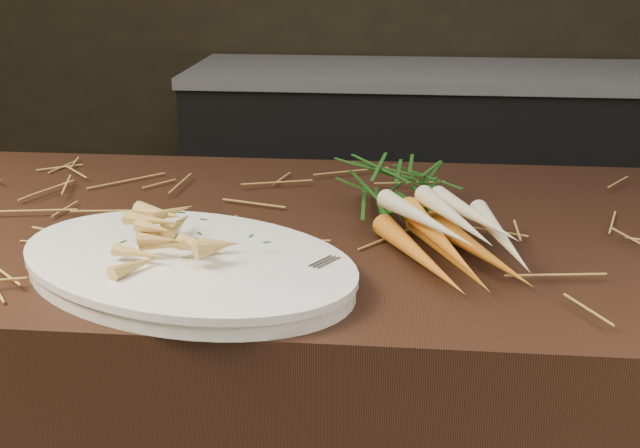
{
  "coord_description": "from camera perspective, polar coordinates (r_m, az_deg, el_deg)",
  "views": [
    {
      "loc": [
        0.15,
        -0.75,
        1.28
      ],
      "look_at": [
        0.06,
        0.13,
        0.96
      ],
      "focal_mm": 45.0,
      "sensor_mm": 36.0,
      "label": 1
    }
  ],
  "objects": [
    {
      "name": "back_counter",
      "position": [
        3.06,
        8.27,
        3.1
      ],
      "size": [
        1.82,
        0.62,
        0.84
      ],
      "color": "black",
      "rests_on": "ground"
    },
    {
      "name": "roasted_veg_heap",
      "position": [
        0.95,
        -9.63,
        -1.14
      ],
      "size": [
        0.25,
        0.23,
        0.05
      ],
      "primitive_type": null,
      "rotation": [
        0.0,
        0.0,
        -0.43
      ],
      "color": "#B48E3C",
      "rests_on": "serving_platter"
    },
    {
      "name": "root_veg_bunch",
      "position": [
        1.09,
        6.8,
        1.42
      ],
      "size": [
        0.27,
        0.44,
        0.08
      ],
      "rotation": [
        0.0,
        0.0,
        0.35
      ],
      "color": "#C56415",
      "rests_on": "main_counter"
    },
    {
      "name": "straw_bedding",
      "position": [
        1.12,
        -2.23,
        0.47
      ],
      "size": [
        1.4,
        0.6,
        0.02
      ],
      "primitive_type": null,
      "color": "olive",
      "rests_on": "main_counter"
    },
    {
      "name": "serving_fork",
      "position": [
        0.86,
        -2.42,
        -4.73
      ],
      "size": [
        0.1,
        0.14,
        0.0
      ],
      "primitive_type": "cube",
      "rotation": [
        0.0,
        0.0,
        -0.57
      ],
      "color": "silver",
      "rests_on": "serving_platter"
    },
    {
      "name": "serving_platter",
      "position": [
        0.96,
        -9.51,
        -3.11
      ],
      "size": [
        0.51,
        0.44,
        0.02
      ],
      "primitive_type": null,
      "rotation": [
        0.0,
        0.0,
        -0.43
      ],
      "color": "white",
      "rests_on": "main_counter"
    }
  ]
}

